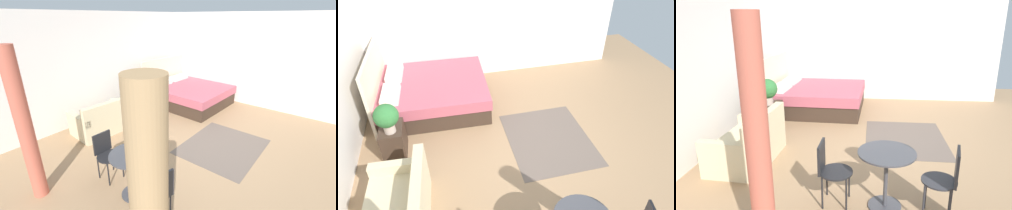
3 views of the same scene
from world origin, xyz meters
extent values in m
cube|color=#9E7A56|center=(0.00, 0.00, -0.01)|extent=(9.19, 9.13, 0.02)
cube|color=silver|center=(0.00, 3.07, 1.37)|extent=(9.19, 0.12, 2.75)
cube|color=silver|center=(3.10, 0.00, 1.37)|extent=(0.12, 6.13, 2.75)
cube|color=#66564C|center=(0.22, -0.39, 0.00)|extent=(1.81, 1.49, 0.01)
cube|color=#38281E|center=(1.92, 1.59, 0.18)|extent=(2.01, 2.21, 0.35)
cube|color=#B25160|center=(1.92, 1.59, 0.46)|extent=(2.06, 2.25, 0.23)
cube|color=beige|center=(1.95, 2.70, 0.66)|extent=(2.01, 0.12, 1.33)
cube|color=silver|center=(1.51, 2.40, 0.64)|extent=(0.71, 0.34, 0.12)
cube|color=silver|center=(2.37, 2.38, 0.64)|extent=(0.71, 0.34, 0.12)
cube|color=beige|center=(-0.92, 2.25, 0.20)|extent=(1.37, 0.89, 0.40)
cube|color=beige|center=(-0.94, 1.91, 0.61)|extent=(1.33, 0.21, 0.41)
cube|color=beige|center=(-0.33, 2.21, 0.49)|extent=(0.19, 0.83, 0.17)
cube|color=beige|center=(-1.51, 2.28, 0.49)|extent=(0.19, 0.83, 0.17)
cube|color=#38281E|center=(0.59, 2.37, 0.26)|extent=(0.54, 0.39, 0.53)
cylinder|color=tan|center=(0.49, 2.36, 0.61)|extent=(0.18, 0.18, 0.16)
sphere|color=#2D6B33|center=(0.49, 2.36, 0.86)|extent=(0.40, 0.40, 0.40)
cylinder|color=silver|center=(0.71, 2.40, 0.65)|extent=(0.12, 0.12, 0.24)
cylinder|color=#3F3F44|center=(-1.93, 0.07, 0.01)|extent=(0.41, 0.41, 0.02)
cylinder|color=#3F3F44|center=(-1.93, 0.07, 0.36)|extent=(0.05, 0.05, 0.72)
cylinder|color=#3F3F44|center=(-1.93, 0.07, 0.73)|extent=(0.69, 0.69, 0.02)
cylinder|color=#2D2D33|center=(-1.91, -0.41, 0.24)|extent=(0.02, 0.02, 0.47)
cylinder|color=#2D2D33|center=(-2.18, -0.34, 0.24)|extent=(0.02, 0.02, 0.47)
cylinder|color=#2D2D33|center=(-1.98, -0.68, 0.24)|extent=(0.02, 0.02, 0.47)
cylinder|color=#2D2D33|center=(-2.25, -0.61, 0.24)|extent=(0.02, 0.02, 0.47)
cylinder|color=#2D2D33|center=(-2.08, -0.51, 0.48)|extent=(0.49, 0.49, 0.02)
cube|color=#2D2D33|center=(-2.12, -0.68, 0.69)|extent=(0.32, 0.11, 0.39)
cylinder|color=black|center=(-2.06, 0.54, 0.21)|extent=(0.02, 0.02, 0.42)
cylinder|color=black|center=(-1.77, 0.53, 0.21)|extent=(0.02, 0.02, 0.42)
cylinder|color=black|center=(-2.05, 0.83, 0.21)|extent=(0.02, 0.02, 0.42)
cylinder|color=black|center=(-1.76, 0.82, 0.21)|extent=(0.02, 0.02, 0.42)
cylinder|color=black|center=(-1.91, 0.68, 0.43)|extent=(0.43, 0.43, 0.02)
cube|color=black|center=(-1.90, 0.86, 0.63)|extent=(0.33, 0.04, 0.37)
cylinder|color=#C15B47|center=(-2.85, 1.24, 1.15)|extent=(0.21, 0.21, 2.31)
camera|label=1|loc=(-3.79, -2.09, 2.63)|focal=24.05mm
camera|label=2|loc=(-3.65, 1.41, 3.71)|focal=31.56mm
camera|label=3|loc=(-5.10, 0.27, 2.26)|focal=31.55mm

